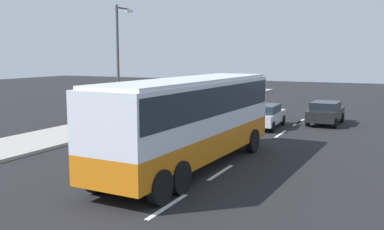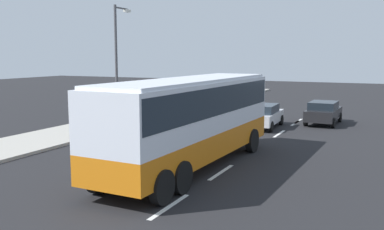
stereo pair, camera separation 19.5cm
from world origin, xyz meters
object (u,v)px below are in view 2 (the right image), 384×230
(car_silver_hatch, at_px, (263,115))
(street_lamp, at_px, (118,59))
(car_black_sedan, at_px, (323,112))
(coach_bus, at_px, (191,113))
(pedestrian_near_curb, at_px, (77,116))

(car_silver_hatch, xyz_separation_m, street_lamp, (-4.33, 7.83, 3.52))
(car_black_sedan, xyz_separation_m, car_silver_hatch, (-3.04, 3.20, -0.02))
(car_black_sedan, bearing_deg, car_silver_hatch, 135.35)
(coach_bus, bearing_deg, car_black_sedan, -10.48)
(pedestrian_near_curb, bearing_deg, car_silver_hatch, -32.11)
(coach_bus, bearing_deg, pedestrian_near_curb, 70.46)
(coach_bus, distance_m, pedestrian_near_curb, 9.43)
(car_black_sedan, height_order, car_silver_hatch, car_black_sedan)
(coach_bus, height_order, car_black_sedan, coach_bus)
(coach_bus, distance_m, street_lamp, 10.45)
(coach_bus, distance_m, car_silver_hatch, 10.86)
(car_silver_hatch, xyz_separation_m, pedestrian_near_curb, (-7.32, 8.58, 0.36))
(car_black_sedan, distance_m, car_silver_hatch, 4.41)
(coach_bus, height_order, street_lamp, street_lamp)
(car_silver_hatch, bearing_deg, pedestrian_near_curb, 128.18)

